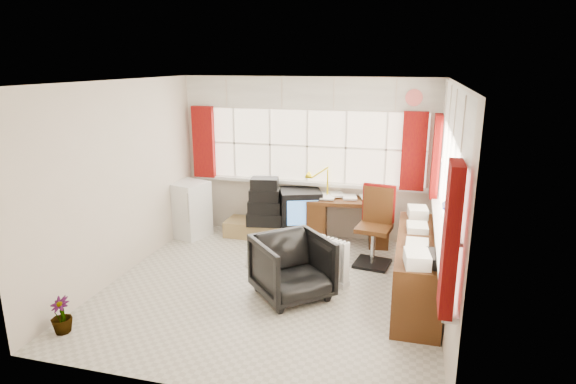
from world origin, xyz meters
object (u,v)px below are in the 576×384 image
Objects in this scene: desk_lamp at (328,176)px; credenza at (417,267)px; office_chair at (292,267)px; task_chair at (376,222)px; desk at (348,218)px; crt_tv at (300,207)px; radiator at (334,266)px; tv_bench at (269,229)px; mini_fridge at (189,209)px.

credenza is (1.37, -1.61, -0.64)m from desk_lamp.
office_chair is (-0.06, -1.96, -0.66)m from desk_lamp.
desk is at bearing 125.98° from task_chair.
crt_tv is at bearing -174.57° from desk.
office_chair is 0.41× the size of credenza.
desk is at bearing 5.43° from crt_tv.
radiator is 1.64m from crt_tv.
desk_lamp is 0.65m from crt_tv.
task_chair is at bearing -54.02° from desk.
tv_bench is 1.82× the size of crt_tv.
desk is at bearing 7.82° from mini_fridge.
tv_bench is (-0.85, 1.87, -0.25)m from office_chair.
office_chair is at bearing -123.60° from task_chair.
crt_tv is (-1.77, 1.53, 0.14)m from credenza.
crt_tv is at bearing 154.18° from task_chair.
desk is 1.50m from radiator.
radiator is at bearing 173.78° from credenza.
tv_bench is at bearing -178.83° from crt_tv.
task_chair is at bearing -25.82° from crt_tv.
mini_fridge reaches higher than credenza.
office_chair is 1.39× the size of radiator.
office_chair is at bearing -91.63° from desk_lamp.
desk_lamp is 0.43× the size of task_chair.
desk_lamp is at bearing 11.10° from crt_tv.
mini_fridge reaches higher than radiator.
credenza is 1.43× the size of tv_bench.
desk_lamp reaches higher than office_chair.
crt_tv is (-1.21, 0.58, -0.05)m from task_chair.
credenza is (1.04, -1.60, -0.01)m from desk.
tv_bench is at bearing 161.47° from task_chair.
crt_tv reaches higher than desk.
desk_lamp is at bearing 9.24° from mini_fridge.
task_chair is 0.78× the size of tv_bench.
desk is 1.57× the size of office_chair.
task_chair is at bearing -18.53° from tv_bench.
task_chair is (0.80, -0.66, -0.45)m from desk_lamp.
mini_fridge is at bearing -168.18° from tv_bench.
desk is 0.72m from desk_lamp.
desk is at bearing -1.72° from desk_lamp.
desk_lamp reaches higher than desk.
credenza is at bearing -49.63° from desk_lamp.
mini_fridge reaches higher than desk.
credenza is (1.01, -0.11, 0.15)m from radiator.
credenza is (0.57, -0.95, -0.19)m from task_chair.
tv_bench is at bearing 72.54° from office_chair.
mini_fridge is (-1.25, -0.26, 0.32)m from tv_bench.
crt_tv is at bearing 118.43° from radiator.
tv_bench is 0.65m from crt_tv.
credenza reaches higher than crt_tv.
radiator is (0.42, 0.46, -0.13)m from office_chair.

